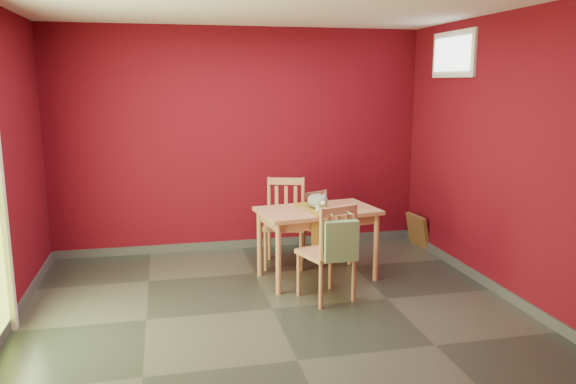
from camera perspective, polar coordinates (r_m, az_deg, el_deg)
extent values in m
plane|color=#2D342D|center=(5.27, -1.62, -11.78)|extent=(4.50, 4.50, 0.00)
plane|color=#590915|center=(6.87, -4.87, 5.21)|extent=(4.50, 0.00, 4.50)
plane|color=#590915|center=(3.00, 5.52, -2.40)|extent=(4.50, 0.00, 4.50)
plane|color=#590915|center=(5.77, 20.86, 3.41)|extent=(0.00, 4.00, 4.00)
plane|color=white|center=(4.90, -1.81, 18.72)|extent=(4.50, 4.50, 0.00)
cube|color=#3F4244|center=(7.11, -4.69, -5.29)|extent=(4.50, 0.02, 0.10)
cube|color=#3F4244|center=(5.34, -26.51, -12.11)|extent=(0.03, 4.00, 0.10)
cube|color=#3F4244|center=(6.06, 19.91, -8.87)|extent=(0.03, 4.00, 0.10)
cube|color=white|center=(5.10, -27.07, -1.25)|extent=(0.06, 0.08, 2.13)
cube|color=white|center=(6.58, 16.47, 13.27)|extent=(0.03, 0.90, 0.50)
cube|color=white|center=(6.57, 16.29, 13.29)|extent=(0.02, 0.76, 0.36)
cube|color=silver|center=(7.42, 7.63, -2.65)|extent=(0.08, 0.02, 0.12)
cube|color=#B97B56|center=(5.85, 3.01, -1.92)|extent=(1.30, 0.88, 0.04)
cube|color=#B97B56|center=(5.87, 3.01, -2.58)|extent=(1.16, 0.74, 0.10)
cylinder|color=#B97B56|center=(5.49, -0.97, -6.85)|extent=(0.06, 0.06, 0.71)
cylinder|color=#B97B56|center=(6.02, -2.90, -5.25)|extent=(0.06, 0.06, 0.71)
cylinder|color=#B97B56|center=(5.94, 8.94, -5.60)|extent=(0.06, 0.06, 0.71)
cylinder|color=#B97B56|center=(6.43, 6.34, -4.24)|extent=(0.06, 0.06, 0.71)
cube|color=olive|center=(5.85, 3.02, -1.68)|extent=(0.40, 0.68, 0.01)
cube|color=olive|center=(5.59, 3.89, -4.03)|extent=(0.31, 0.05, 0.32)
cube|color=#B97B56|center=(6.32, -0.34, -3.39)|extent=(0.57, 0.57, 0.04)
cylinder|color=#B97B56|center=(6.22, -2.29, -5.99)|extent=(0.04, 0.04, 0.45)
cylinder|color=#B97B56|center=(6.59, -1.91, -4.99)|extent=(0.04, 0.04, 0.45)
cylinder|color=#B97B56|center=(6.19, 1.34, -6.07)|extent=(0.04, 0.04, 0.45)
cylinder|color=#B97B56|center=(6.56, 1.51, -5.07)|extent=(0.04, 0.04, 0.45)
cylinder|color=#B97B56|center=(6.47, -1.94, -0.63)|extent=(0.04, 0.04, 0.49)
cylinder|color=#B97B56|center=(6.44, 1.54, -0.68)|extent=(0.04, 0.04, 0.49)
cube|color=#B97B56|center=(6.41, -0.20, 1.11)|extent=(0.41, 0.16, 0.08)
cube|color=#B97B56|center=(6.47, -1.17, -1.02)|extent=(0.04, 0.03, 0.38)
cube|color=#B97B56|center=(6.46, -0.20, -1.03)|extent=(0.04, 0.03, 0.38)
cube|color=#B97B56|center=(6.45, 0.76, -1.05)|extent=(0.04, 0.03, 0.38)
cube|color=#B97B56|center=(6.55, 3.61, -3.70)|extent=(0.49, 0.49, 0.04)
cylinder|color=#B97B56|center=(6.39, 3.40, -5.93)|extent=(0.03, 0.03, 0.36)
cylinder|color=#B97B56|center=(6.63, 1.65, -5.29)|extent=(0.03, 0.03, 0.36)
cylinder|color=#B97B56|center=(6.59, 5.54, -5.43)|extent=(0.03, 0.03, 0.36)
cylinder|color=#B97B56|center=(6.82, 3.76, -4.84)|extent=(0.03, 0.03, 0.36)
cylinder|color=#B97B56|center=(6.52, 1.67, -1.80)|extent=(0.03, 0.03, 0.40)
cylinder|color=#B97B56|center=(6.72, 3.81, -1.44)|extent=(0.03, 0.03, 0.40)
cube|color=#B97B56|center=(6.59, 2.77, -0.23)|extent=(0.32, 0.16, 0.06)
cube|color=#B97B56|center=(6.57, 2.15, -2.02)|extent=(0.04, 0.03, 0.31)
cube|color=#B97B56|center=(6.63, 2.75, -1.91)|extent=(0.04, 0.03, 0.31)
cube|color=#B97B56|center=(6.68, 3.34, -1.81)|extent=(0.04, 0.03, 0.31)
cube|color=#B97B56|center=(5.38, 3.89, -6.21)|extent=(0.56, 0.56, 0.04)
cylinder|color=#B97B56|center=(5.70, 4.33, -7.70)|extent=(0.04, 0.04, 0.43)
cylinder|color=#B97B56|center=(5.42, 6.68, -8.77)|extent=(0.04, 0.04, 0.43)
cylinder|color=#B97B56|center=(5.50, 1.08, -8.38)|extent=(0.04, 0.04, 0.43)
cylinder|color=#B97B56|center=(5.20, 3.35, -9.55)|extent=(0.04, 0.04, 0.43)
cylinder|color=#B97B56|center=(5.27, 6.80, -3.71)|extent=(0.04, 0.04, 0.47)
cylinder|color=#B97B56|center=(5.05, 3.41, -4.30)|extent=(0.04, 0.04, 0.47)
cube|color=#B97B56|center=(5.11, 5.18, -1.89)|extent=(0.39, 0.16, 0.07)
cube|color=#B97B56|center=(5.23, 6.07, -4.28)|extent=(0.04, 0.03, 0.37)
cube|color=#B97B56|center=(5.17, 5.14, -4.45)|extent=(0.04, 0.03, 0.37)
cube|color=#B97B56|center=(5.11, 4.19, -4.62)|extent=(0.04, 0.03, 0.37)
cube|color=#6B935F|center=(5.10, 5.40, -4.98)|extent=(0.31, 0.10, 0.37)
cylinder|color=#6B935F|center=(5.07, 4.30, -2.19)|extent=(0.02, 0.16, 0.02)
cylinder|color=#6B935F|center=(5.12, 6.19, -2.09)|extent=(0.02, 0.16, 0.02)
cube|color=brown|center=(7.31, 13.05, -3.83)|extent=(0.18, 0.42, 0.41)
cube|color=black|center=(7.31, 13.01, -3.84)|extent=(0.12, 0.29, 0.28)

